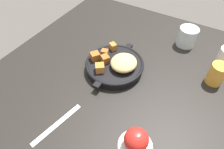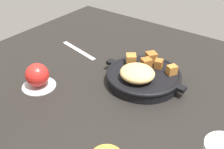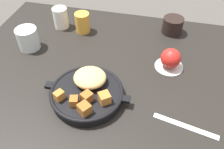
{
  "view_description": "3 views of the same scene",
  "coord_description": "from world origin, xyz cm",
  "px_view_note": "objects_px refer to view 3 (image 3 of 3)",
  "views": [
    {
      "loc": [
        41.81,
        21.93,
        55.92
      ],
      "look_at": [
        0.29,
        -2.33,
        3.59
      ],
      "focal_mm": 31.36,
      "sensor_mm": 36.0,
      "label": 1
    },
    {
      "loc": [
        -39.52,
        56.91,
        47.84
      ],
      "look_at": [
        -0.75,
        4.89,
        5.92
      ],
      "focal_mm": 43.85,
      "sensor_mm": 36.0,
      "label": 2
    },
    {
      "loc": [
        13.07,
        -49.9,
        57.92
      ],
      "look_at": [
        0.83,
        1.71,
        5.85
      ],
      "focal_mm": 38.19,
      "sensor_mm": 36.0,
      "label": 3
    }
  ],
  "objects_px": {
    "cast_iron_skillet": "(87,92)",
    "white_creamer_pitcher": "(61,18)",
    "butter_knife": "(185,126)",
    "juice_glass_amber": "(82,23)",
    "coffee_mug_dark": "(173,25)",
    "water_glass_short": "(28,39)",
    "red_apple": "(171,58)"
  },
  "relations": [
    {
      "from": "juice_glass_amber",
      "to": "water_glass_short",
      "type": "height_order",
      "value": "same"
    },
    {
      "from": "cast_iron_skillet",
      "to": "juice_glass_amber",
      "type": "height_order",
      "value": "juice_glass_amber"
    },
    {
      "from": "coffee_mug_dark",
      "to": "water_glass_short",
      "type": "height_order",
      "value": "water_glass_short"
    },
    {
      "from": "red_apple",
      "to": "juice_glass_amber",
      "type": "height_order",
      "value": "juice_glass_amber"
    },
    {
      "from": "cast_iron_skillet",
      "to": "red_apple",
      "type": "relative_size",
      "value": 3.85
    },
    {
      "from": "red_apple",
      "to": "water_glass_short",
      "type": "distance_m",
      "value": 0.54
    },
    {
      "from": "white_creamer_pitcher",
      "to": "juice_glass_amber",
      "type": "bearing_deg",
      "value": -6.26
    },
    {
      "from": "coffee_mug_dark",
      "to": "water_glass_short",
      "type": "xyz_separation_m",
      "value": [
        -0.53,
        -0.23,
        0.01
      ]
    },
    {
      "from": "cast_iron_skillet",
      "to": "butter_knife",
      "type": "height_order",
      "value": "cast_iron_skillet"
    },
    {
      "from": "cast_iron_skillet",
      "to": "butter_knife",
      "type": "distance_m",
      "value": 0.31
    },
    {
      "from": "coffee_mug_dark",
      "to": "white_creamer_pitcher",
      "type": "relative_size",
      "value": 0.95
    },
    {
      "from": "juice_glass_amber",
      "to": "red_apple",
      "type": "bearing_deg",
      "value": -21.33
    },
    {
      "from": "coffee_mug_dark",
      "to": "water_glass_short",
      "type": "relative_size",
      "value": 1.0
    },
    {
      "from": "cast_iron_skillet",
      "to": "juice_glass_amber",
      "type": "bearing_deg",
      "value": 110.54
    },
    {
      "from": "red_apple",
      "to": "white_creamer_pitcher",
      "type": "distance_m",
      "value": 0.5
    },
    {
      "from": "butter_knife",
      "to": "water_glass_short",
      "type": "height_order",
      "value": "water_glass_short"
    },
    {
      "from": "cast_iron_skillet",
      "to": "white_creamer_pitcher",
      "type": "xyz_separation_m",
      "value": [
        -0.23,
        0.36,
        0.02
      ]
    },
    {
      "from": "juice_glass_amber",
      "to": "water_glass_short",
      "type": "bearing_deg",
      "value": -137.17
    },
    {
      "from": "cast_iron_skillet",
      "to": "red_apple",
      "type": "xyz_separation_m",
      "value": [
        0.24,
        0.2,
        0.01
      ]
    },
    {
      "from": "red_apple",
      "to": "butter_knife",
      "type": "xyz_separation_m",
      "value": [
        0.06,
        -0.24,
        -0.04
      ]
    },
    {
      "from": "butter_knife",
      "to": "juice_glass_amber",
      "type": "height_order",
      "value": "juice_glass_amber"
    },
    {
      "from": "cast_iron_skillet",
      "to": "coffee_mug_dark",
      "type": "bearing_deg",
      "value": 61.01
    },
    {
      "from": "red_apple",
      "to": "butter_knife",
      "type": "relative_size",
      "value": 0.38
    },
    {
      "from": "butter_knife",
      "to": "white_creamer_pitcher",
      "type": "relative_size",
      "value": 2.12
    },
    {
      "from": "butter_knife",
      "to": "red_apple",
      "type": "bearing_deg",
      "value": 115.99
    },
    {
      "from": "red_apple",
      "to": "coffee_mug_dark",
      "type": "height_order",
      "value": "red_apple"
    },
    {
      "from": "cast_iron_skillet",
      "to": "coffee_mug_dark",
      "type": "distance_m",
      "value": 0.49
    },
    {
      "from": "juice_glass_amber",
      "to": "white_creamer_pitcher",
      "type": "bearing_deg",
      "value": 173.74
    },
    {
      "from": "butter_knife",
      "to": "coffee_mug_dark",
      "type": "distance_m",
      "value": 0.47
    },
    {
      "from": "water_glass_short",
      "to": "red_apple",
      "type": "bearing_deg",
      "value": 1.1
    },
    {
      "from": "coffee_mug_dark",
      "to": "white_creamer_pitcher",
      "type": "height_order",
      "value": "white_creamer_pitcher"
    },
    {
      "from": "cast_iron_skillet",
      "to": "butter_knife",
      "type": "xyz_separation_m",
      "value": [
        0.3,
        -0.04,
        -0.02
      ]
    }
  ]
}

